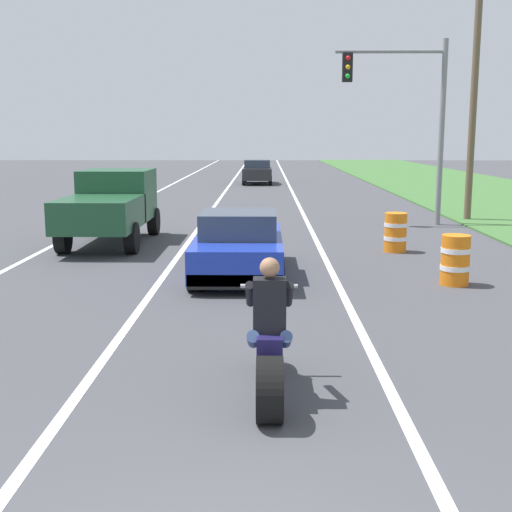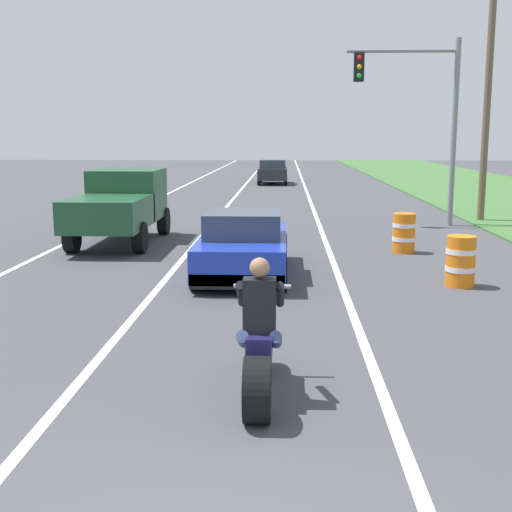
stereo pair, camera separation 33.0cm
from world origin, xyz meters
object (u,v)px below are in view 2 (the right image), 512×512
(traffic_light_mast_near, at_px, (422,105))
(pickup_truck_left_lane_dark_green, at_px, (120,203))
(sports_car_blue, at_px, (244,246))
(construction_barrel_mid, at_px, (404,233))
(construction_barrel_nearest, at_px, (461,261))
(distant_car_far_ahead, at_px, (273,171))
(motorcycle_with_rider, at_px, (259,349))

(traffic_light_mast_near, bearing_deg, pickup_truck_left_lane_dark_green, -155.06)
(sports_car_blue, height_order, traffic_light_mast_near, traffic_light_mast_near)
(pickup_truck_left_lane_dark_green, xyz_separation_m, construction_barrel_mid, (7.55, -1.22, -0.60))
(traffic_light_mast_near, height_order, construction_barrel_mid, traffic_light_mast_near)
(pickup_truck_left_lane_dark_green, distance_m, traffic_light_mast_near, 10.25)
(construction_barrel_nearest, height_order, distant_car_far_ahead, distant_car_far_ahead)
(construction_barrel_nearest, distance_m, construction_barrel_mid, 3.90)
(traffic_light_mast_near, relative_size, construction_barrel_nearest, 6.00)
(sports_car_blue, height_order, distant_car_far_ahead, distant_car_far_ahead)
(pickup_truck_left_lane_dark_green, bearing_deg, sports_car_blue, -48.79)
(sports_car_blue, xyz_separation_m, construction_barrel_nearest, (4.32, -0.92, -0.13))
(traffic_light_mast_near, bearing_deg, construction_barrel_mid, -104.49)
(sports_car_blue, distance_m, pickup_truck_left_lane_dark_green, 5.58)
(construction_barrel_nearest, bearing_deg, sports_car_blue, 168.01)
(sports_car_blue, relative_size, distant_car_far_ahead, 1.08)
(traffic_light_mast_near, bearing_deg, distant_car_far_ahead, 104.95)
(motorcycle_with_rider, xyz_separation_m, pickup_truck_left_lane_dark_green, (-4.26, 11.04, 0.51))
(sports_car_blue, relative_size, traffic_light_mast_near, 0.72)
(sports_car_blue, xyz_separation_m, traffic_light_mast_near, (5.28, 8.34, 3.30))
(pickup_truck_left_lane_dark_green, distance_m, construction_barrel_mid, 7.67)
(traffic_light_mast_near, relative_size, construction_barrel_mid, 6.00)
(motorcycle_with_rider, distance_m, traffic_light_mast_near, 16.24)
(traffic_light_mast_near, bearing_deg, construction_barrel_nearest, -95.88)
(sports_car_blue, height_order, construction_barrel_mid, sports_car_blue)
(traffic_light_mast_near, bearing_deg, sports_car_blue, -122.33)
(sports_car_blue, bearing_deg, pickup_truck_left_lane_dark_green, 131.21)
(motorcycle_with_rider, height_order, pickup_truck_left_lane_dark_green, pickup_truck_left_lane_dark_green)
(construction_barrel_nearest, bearing_deg, distant_car_far_ahead, 98.41)
(traffic_light_mast_near, distance_m, construction_barrel_mid, 6.53)
(distant_car_far_ahead, bearing_deg, traffic_light_mast_near, -75.05)
(motorcycle_with_rider, height_order, construction_barrel_mid, motorcycle_with_rider)
(pickup_truck_left_lane_dark_green, relative_size, construction_barrel_mid, 4.80)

